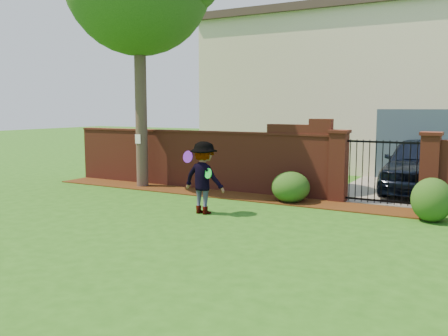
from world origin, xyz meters
The scene contains 15 objects.
ground centered at (0.00, 0.00, -0.01)m, with size 80.00×80.00×0.01m, color #245A16.
mulch_bed centered at (-0.95, 3.34, 0.01)m, with size 11.10×1.08×0.03m, color #381C0A.
brick_wall centered at (-2.01, 4.00, 0.93)m, with size 8.70×0.31×2.16m.
pillar_left centered at (2.40, 4.00, 0.96)m, with size 0.50×0.50×1.88m.
pillar_right centered at (4.60, 4.00, 0.96)m, with size 0.50×0.50×1.88m.
iron_gate centered at (3.50, 4.00, 0.85)m, with size 1.78×0.03×1.60m.
driveway centered at (3.50, 8.00, 0.01)m, with size 3.20×8.00×0.01m, color gray.
house centered at (1.00, 12.00, 3.16)m, with size 12.40×6.40×6.30m.
car centered at (4.08, 6.46, 0.80)m, with size 1.89×4.69×1.60m, color black.
paper_notice centered at (-3.60, 3.21, 1.50)m, with size 0.20×0.01×0.28m, color white.
shrub_left centered at (1.37, 3.24, 0.41)m, with size 0.99×0.99×0.81m, color #174715.
shrub_middle centered at (4.80, 2.74, 0.48)m, with size 0.87×0.87×0.96m, color #174715.
man centered at (0.07, 1.02, 0.84)m, with size 1.09×0.62×1.68m, color gray.
frisbee_purple centered at (-0.28, 0.94, 1.32)m, with size 0.28×0.28×0.03m, color #6E20C8.
frisbee_green centered at (0.30, 0.87, 0.98)m, with size 0.24×0.24×0.02m, color green.
Camera 1 is at (5.85, -8.39, 2.46)m, focal length 38.74 mm.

